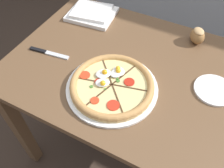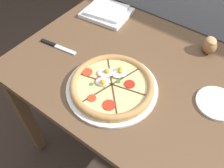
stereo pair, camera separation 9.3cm
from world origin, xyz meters
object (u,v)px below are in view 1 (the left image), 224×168
bread_piece_near (197,36)px  knife_main (48,53)px  dining_table (142,89)px  pizza (112,85)px  side_saucer (214,90)px  napkin_folded (92,13)px

bread_piece_near → knife_main: bearing=-146.1°
dining_table → pizza: size_ratio=3.25×
knife_main → dining_table: bearing=5.2°
pizza → side_saucer: bearing=25.7°
pizza → knife_main: 0.36m
dining_table → side_saucer: size_ratio=7.45×
pizza → side_saucer: 0.41m
napkin_folded → knife_main: (-0.03, -0.35, -0.01)m
knife_main → side_saucer: (0.72, 0.13, 0.00)m
pizza → napkin_folded: (-0.33, 0.40, -0.00)m
dining_table → napkin_folded: (-0.41, 0.25, 0.14)m
dining_table → knife_main: knife_main is taller
dining_table → side_saucer: bearing=6.1°
napkin_folded → side_saucer: (0.69, -0.22, -0.01)m
dining_table → knife_main: size_ratio=6.08×
dining_table → bread_piece_near: 0.36m
bread_piece_near → side_saucer: bread_piece_near is taller
bread_piece_near → pizza: bearing=-117.2°
napkin_folded → bread_piece_near: bread_piece_near is taller
napkin_folded → knife_main: napkin_folded is taller
pizza → napkin_folded: pizza is taller
bread_piece_near → side_saucer: 0.30m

